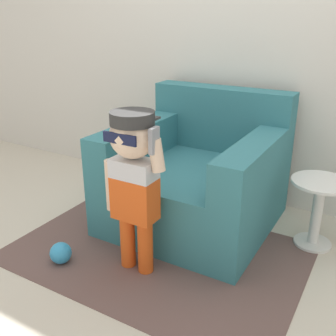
% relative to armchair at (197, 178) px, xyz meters
% --- Properties ---
extents(ground_plane, '(10.00, 10.00, 0.00)m').
position_rel_armchair_xyz_m(ground_plane, '(0.01, -0.23, -0.32)').
color(ground_plane, beige).
extents(wall_back, '(10.00, 0.05, 2.60)m').
position_rel_armchair_xyz_m(wall_back, '(0.01, 0.56, 0.98)').
color(wall_back, silver).
rests_on(wall_back, ground_plane).
extents(armchair, '(1.03, 1.04, 0.88)m').
position_rel_armchair_xyz_m(armchair, '(0.00, 0.00, 0.00)').
color(armchair, teal).
rests_on(armchair, ground_plane).
extents(person_child, '(0.38, 0.28, 0.92)m').
position_rel_armchair_xyz_m(person_child, '(-0.04, -0.69, 0.30)').
color(person_child, '#E05119').
rests_on(person_child, ground_plane).
extents(side_table, '(0.35, 0.35, 0.44)m').
position_rel_armchair_xyz_m(side_table, '(0.79, 0.08, -0.05)').
color(side_table, white).
rests_on(side_table, ground_plane).
extents(rug, '(1.72, 1.18, 0.01)m').
position_rel_armchair_xyz_m(rug, '(-0.02, -0.50, -0.31)').
color(rug, brown).
rests_on(rug, ground_plane).
extents(toy_ball, '(0.13, 0.13, 0.13)m').
position_rel_armchair_xyz_m(toy_ball, '(-0.45, -0.87, -0.25)').
color(toy_ball, '#3399D1').
rests_on(toy_ball, ground_plane).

